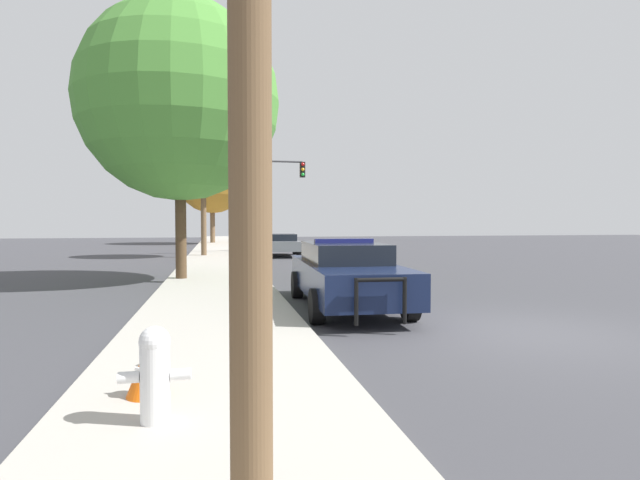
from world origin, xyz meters
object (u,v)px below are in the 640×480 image
object	(u,v)px
tree_sidewalk_far	(212,178)
traffic_cone	(146,371)
fire_hydrant	(155,371)
tree_sidewalk_mid	(203,159)
tree_sidewalk_near	(180,101)
traffic_light	(264,186)
car_background_midblock	(281,244)
police_car	(346,273)

from	to	relation	value
tree_sidewalk_far	traffic_cone	bearing A→B (deg)	-90.46
fire_hydrant	tree_sidewalk_mid	size ratio (longest dim) A/B	0.12
tree_sidewalk_mid	fire_hydrant	bearing A→B (deg)	-89.58
fire_hydrant	tree_sidewalk_near	world-z (taller)	tree_sidewalk_near
tree_sidewalk_far	traffic_light	bearing A→B (deg)	-77.66
traffic_light	tree_sidewalk_far	world-z (taller)	tree_sidewalk_far
fire_hydrant	car_background_midblock	xyz separation A→B (m)	(3.90, 22.50, 0.11)
fire_hydrant	tree_sidewalk_far	bearing A→B (deg)	89.79
police_car	tree_sidewalk_mid	bearing A→B (deg)	-75.62
fire_hydrant	traffic_light	distance (m)	25.02
police_car	tree_sidewalk_far	distance (m)	33.12
car_background_midblock	tree_sidewalk_far	distance (m)	17.23
traffic_light	tree_sidewalk_near	xyz separation A→B (m)	(-3.77, -13.22, 1.56)
traffic_light	tree_sidewalk_near	size ratio (longest dim) A/B	0.64
traffic_light	car_background_midblock	world-z (taller)	traffic_light
traffic_light	traffic_cone	xyz separation A→B (m)	(-3.37, -23.89, -3.58)
car_background_midblock	tree_sidewalk_near	size ratio (longest dim) A/B	0.52
traffic_light	car_background_midblock	xyz separation A→B (m)	(0.69, -2.07, -3.28)
car_background_midblock	tree_sidewalk_near	xyz separation A→B (m)	(-4.46, -11.14, 4.84)
traffic_light	traffic_cone	size ratio (longest dim) A/B	11.10
police_car	tree_sidewalk_near	bearing A→B (deg)	-52.22
police_car	traffic_light	xyz separation A→B (m)	(-0.04, 18.61, 3.21)
car_background_midblock	tree_sidewalk_near	world-z (taller)	tree_sidewalk_near
tree_sidewalk_mid	traffic_cone	size ratio (longest dim) A/B	14.04
tree_sidewalk_near	tree_sidewalk_mid	distance (m)	10.87
traffic_light	tree_sidewalk_mid	bearing A→B (deg)	-144.93
tree_sidewalk_mid	police_car	bearing A→B (deg)	-78.14
police_car	fire_hydrant	size ratio (longest dim) A/B	6.38
traffic_light	tree_sidewalk_mid	size ratio (longest dim) A/B	0.79
fire_hydrant	tree_sidewalk_far	xyz separation A→B (m)	(0.14, 38.59, 5.02)
tree_sidewalk_far	tree_sidewalk_near	bearing A→B (deg)	-91.48
fire_hydrant	car_background_midblock	bearing A→B (deg)	80.18
fire_hydrant	tree_sidewalk_mid	distance (m)	22.67
tree_sidewalk_far	car_background_midblock	bearing A→B (deg)	-76.86
police_car	car_background_midblock	distance (m)	16.55
tree_sidewalk_near	police_car	bearing A→B (deg)	-54.73
car_background_midblock	traffic_cone	size ratio (longest dim) A/B	8.97
traffic_cone	tree_sidewalk_mid	bearing A→B (deg)	89.99
police_car	car_background_midblock	size ratio (longest dim) A/B	1.21
traffic_light	fire_hydrant	bearing A→B (deg)	-97.43
fire_hydrant	tree_sidewalk_mid	world-z (taller)	tree_sidewalk_mid
traffic_light	tree_sidewalk_mid	distance (m)	4.27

